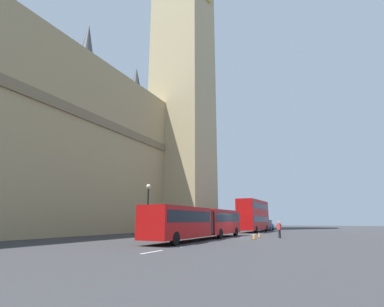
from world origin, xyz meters
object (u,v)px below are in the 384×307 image
street_lamp (148,207)px  clock_tower (184,40)px  traffic_cone_middle (259,235)px  sedan_lead (266,225)px  double_decker_bus (254,214)px  traffic_cone_west (254,236)px  articulated_bus (201,221)px  pedestrian_near_cones (279,229)px

street_lamp → clock_tower: bearing=21.1°
traffic_cone_middle → sedan_lead: bearing=10.2°
double_decker_bus → street_lamp: size_ratio=2.05×
traffic_cone_west → double_decker_bus: bearing=14.4°
articulated_bus → double_decker_bus: double_decker_bus is taller
clock_tower → street_lamp: bearing=-158.9°
double_decker_bus → sedan_lead: double_decker_bus is taller
clock_tower → traffic_cone_west: clock_tower is taller
street_lamp → traffic_cone_west: bearing=-59.7°
articulated_bus → traffic_cone_middle: size_ratio=29.66×
traffic_cone_middle → traffic_cone_west: bearing=-175.4°
sedan_lead → traffic_cone_middle: (-22.83, -4.11, -0.63)m
clock_tower → traffic_cone_west: size_ratio=131.75×
traffic_cone_west → street_lamp: bearing=120.3°
clock_tower → articulated_bus: clock_tower is taller
pedestrian_near_cones → street_lamp: bearing=127.1°
sedan_lead → traffic_cone_west: (-25.94, -4.36, -0.63)m
clock_tower → double_decker_bus: bearing=-98.3°
articulated_bus → sedan_lead: (28.61, -0.06, -0.83)m
double_decker_bus → traffic_cone_middle: 14.98m
clock_tower → sedan_lead: bearing=-64.8°
pedestrian_near_cones → sedan_lead: bearing=15.3°
double_decker_bus → pedestrian_near_cones: (-14.32, -6.33, -1.80)m
clock_tower → traffic_cone_middle: clock_tower is taller
clock_tower → street_lamp: 45.39m
traffic_cone_middle → articulated_bus: bearing=144.2°
traffic_cone_west → traffic_cone_middle: bearing=4.6°
articulated_bus → sedan_lead: articulated_bus is taller
double_decker_bus → traffic_cone_west: double_decker_bus is taller
articulated_bus → traffic_cone_middle: articulated_bus is taller
clock_tower → traffic_cone_west: bearing=-136.4°
articulated_bus → double_decker_bus: size_ratio=1.59×
pedestrian_near_cones → double_decker_bus: bearing=23.9°
street_lamp → pedestrian_near_cones: 13.75m
double_decker_bus → sedan_lead: bearing=-0.4°
articulated_bus → pedestrian_near_cones: articulated_bus is taller
double_decker_bus → pedestrian_near_cones: bearing=-156.1°
traffic_cone_west → articulated_bus: bearing=121.1°
traffic_cone_middle → pedestrian_near_cones: (-0.14, -2.15, 0.63)m
double_decker_bus → street_lamp: street_lamp is taller
sedan_lead → traffic_cone_middle: bearing=-169.8°
traffic_cone_west → pedestrian_near_cones: pedestrian_near_cones is taller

